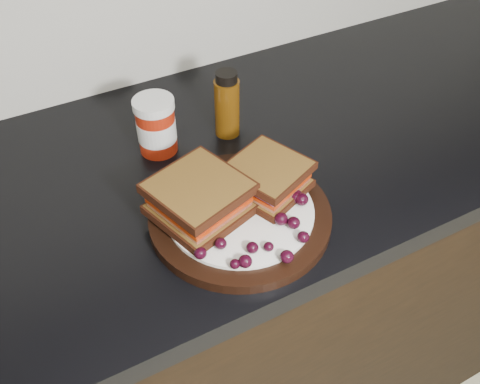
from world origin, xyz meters
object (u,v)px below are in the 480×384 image
object	(u,v)px
condiment_jar	(156,126)
oil_bottle	(227,104)
sandwich_left	(199,199)
plate	(240,216)

from	to	relation	value
condiment_jar	oil_bottle	distance (m)	0.13
sandwich_left	oil_bottle	xyz separation A→B (m)	(0.14, 0.19, 0.01)
plate	oil_bottle	size ratio (longest dim) A/B	2.22
oil_bottle	sandwich_left	bearing A→B (deg)	-127.25
plate	oil_bottle	distance (m)	0.23
sandwich_left	condiment_jar	size ratio (longest dim) A/B	1.22
condiment_jar	oil_bottle	world-z (taller)	oil_bottle
sandwich_left	oil_bottle	world-z (taller)	oil_bottle
plate	oil_bottle	xyz separation A→B (m)	(0.08, 0.21, 0.05)
condiment_jar	oil_bottle	bearing A→B (deg)	-5.90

